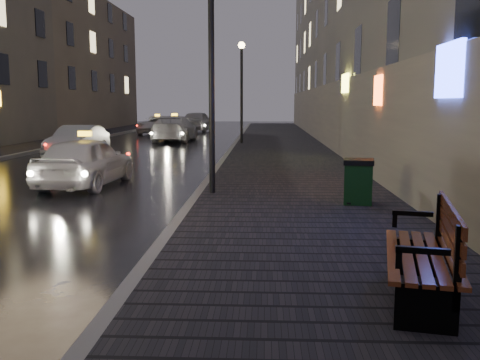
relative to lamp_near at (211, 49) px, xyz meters
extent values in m
plane|color=black|center=(-1.85, -6.00, -3.49)|extent=(120.00, 120.00, 0.00)
cube|color=black|center=(2.05, 15.00, -3.41)|extent=(4.60, 58.00, 0.15)
cube|color=slate|center=(-0.35, 15.00, -3.41)|extent=(0.20, 58.00, 0.15)
cube|color=black|center=(-10.55, 15.00, -3.41)|extent=(2.40, 58.00, 0.15)
cube|color=slate|center=(-9.25, 15.00, -3.41)|extent=(0.20, 58.00, 0.15)
cube|color=#605B54|center=(5.25, 19.00, 3.01)|extent=(1.80, 50.00, 13.00)
cube|color=#6B6051|center=(-15.35, 33.00, 2.01)|extent=(6.00, 22.00, 11.00)
cylinder|color=black|center=(0.00, 0.00, -0.84)|extent=(0.14, 0.14, 5.00)
cylinder|color=black|center=(0.00, 16.00, -0.84)|extent=(0.14, 0.14, 5.00)
sphere|color=#FFD88C|center=(0.00, 16.00, 1.76)|extent=(0.36, 0.36, 0.36)
cube|color=black|center=(2.75, -7.72, -3.11)|extent=(0.58, 0.19, 0.46)
cube|color=black|center=(3.00, -7.78, -2.71)|extent=(0.08, 0.08, 0.80)
cube|color=black|center=(2.70, -7.71, -2.56)|extent=(0.48, 0.16, 0.06)
cube|color=black|center=(3.12, -6.04, -3.11)|extent=(0.58, 0.19, 0.46)
cube|color=black|center=(3.36, -6.10, -2.71)|extent=(0.08, 0.08, 0.80)
cube|color=black|center=(3.06, -6.03, -2.56)|extent=(0.48, 0.16, 0.06)
cube|color=#4D1B10|center=(2.93, -6.88, -2.85)|extent=(1.13, 2.17, 0.05)
cube|color=#4D1B10|center=(3.20, -6.94, -2.51)|extent=(0.47, 2.03, 0.46)
cube|color=black|center=(3.23, -1.24, -2.92)|extent=(0.67, 0.67, 0.84)
cube|color=black|center=(3.23, -1.24, -2.45)|extent=(0.72, 0.72, 0.11)
imported|color=silver|center=(-3.64, 1.75, -2.80)|extent=(1.92, 4.15, 1.38)
imported|color=#A6A8AF|center=(-6.56, 9.42, -2.82)|extent=(1.56, 4.12, 1.34)
imported|color=silver|center=(-4.12, 19.11, -2.73)|extent=(2.28, 5.29, 1.52)
imported|color=#B9B9C0|center=(-6.71, 26.82, -2.83)|extent=(2.56, 4.89, 1.31)
imported|color=#A1A1A9|center=(-4.09, 29.74, -2.67)|extent=(2.36, 4.97, 1.64)
camera|label=1|loc=(1.24, -12.54, -1.22)|focal=40.00mm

